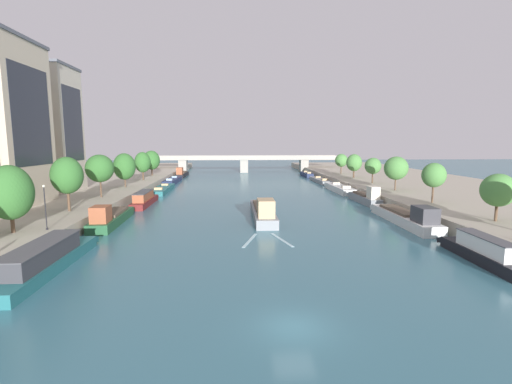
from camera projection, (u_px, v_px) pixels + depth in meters
ground_plane at (294, 327)px, 21.98m from camera, size 400.00×400.00×0.00m
quay_left at (55, 192)px, 73.89m from camera, size 36.00×170.00×1.80m
quay_right at (436, 189)px, 78.58m from camera, size 36.00×170.00×1.80m
barge_midriver at (263, 211)px, 52.99m from camera, size 2.98×17.52×3.56m
wake_behind_barge at (266, 240)px, 41.38m from camera, size 5.60×5.88×0.03m
moored_boat_left_far at (45, 259)px, 31.35m from camera, size 2.92×16.24×2.60m
moored_boat_left_downstream at (111, 217)px, 49.07m from camera, size 3.14×13.97×3.19m
moored_boat_left_midway at (144, 199)px, 63.86m from camera, size 2.31×12.69×2.48m
moored_boat_left_upstream at (163, 189)px, 81.51m from camera, size 3.17×16.10×2.10m
moored_boat_left_gap_after at (173, 181)px, 98.36m from camera, size 2.96×15.92×2.25m
moored_boat_left_near at (182, 174)px, 114.90m from camera, size 2.50×14.59×3.26m
moored_boat_right_upstream at (482, 251)px, 33.62m from camera, size 2.11×11.46×2.57m
moored_boat_right_second at (406, 217)px, 49.24m from camera, size 2.95×16.91×3.25m
moored_boat_right_near at (365, 198)px, 66.03m from camera, size 2.53×11.88×3.44m
moored_boat_right_midway at (340, 188)px, 81.56m from camera, size 3.41×15.59×2.41m
moored_boat_right_far at (321, 180)px, 99.87m from camera, size 3.30×15.11×2.07m
moored_boat_right_gap_after at (307, 175)px, 115.66m from camera, size 2.38×10.77×2.40m
tree_left_by_lamp at (10, 193)px, 36.94m from camera, size 4.44×4.44×6.95m
tree_left_third at (67, 175)px, 48.55m from camera, size 4.10×4.10×7.27m
tree_left_far at (100, 168)px, 60.74m from camera, size 4.55×4.55×7.13m
tree_left_distant at (124, 167)px, 74.25m from camera, size 4.39×4.39×6.91m
tree_left_past_mid at (143, 162)px, 87.87m from camera, size 3.79×3.79×6.76m
tree_left_midway at (152, 160)px, 99.64m from camera, size 4.48×4.48×6.79m
tree_right_far at (498, 190)px, 42.38m from camera, size 3.80×3.80×5.59m
tree_right_by_lamp at (434, 175)px, 55.25m from camera, size 3.51×3.51×6.08m
tree_right_nearest at (396, 168)px, 69.50m from camera, size 4.43×4.43×6.44m
tree_right_past_mid at (373, 166)px, 81.38m from camera, size 3.58×3.58×5.67m
tree_right_end_of_row at (354, 163)px, 93.85m from camera, size 3.95×3.95×6.05m
tree_right_midway at (341, 160)px, 106.00m from camera, size 3.59×3.59×5.68m
lamppost_left_bank at (45, 205)px, 38.38m from camera, size 0.28×0.28×4.80m
building_left_corner at (46, 129)px, 67.85m from camera, size 10.35×10.06×23.12m
bridge_far at (244, 161)px, 131.40m from camera, size 67.53×4.40×6.03m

